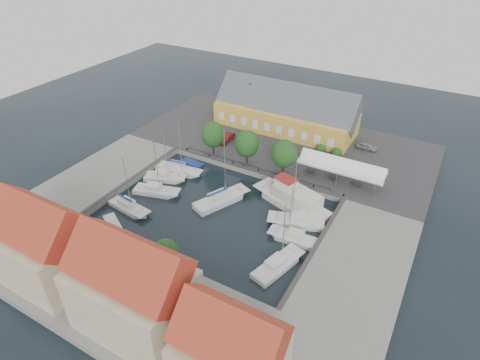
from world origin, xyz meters
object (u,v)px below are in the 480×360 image
at_px(warehouse, 283,112).
at_px(west_boat_b, 164,178).
at_px(car_silver, 367,147).
at_px(west_boat_c, 156,192).
at_px(trawler, 293,200).
at_px(launch_nw, 192,164).
at_px(center_sailboat, 221,200).
at_px(launch_sw, 113,224).
at_px(west_boat_a, 178,170).
at_px(west_boat_d, 129,208).
at_px(east_boat_c, 277,266).
at_px(tent_canopy, 341,167).
at_px(east_boat_a, 297,222).
at_px(east_boat_b, 293,239).
at_px(car_red, 227,138).

distance_m(warehouse, west_boat_b, 28.65).
xyz_separation_m(car_silver, west_boat_c, (-26.25, -29.43, -1.39)).
bearing_deg(west_boat_b, car_silver, 42.81).
bearing_deg(trawler, launch_nw, 173.54).
relative_size(center_sailboat, launch_sw, 2.85).
distance_m(west_boat_a, west_boat_c, 7.08).
distance_m(west_boat_b, launch_sw, 13.20).
relative_size(car_silver, west_boat_d, 0.37).
bearing_deg(east_boat_c, tent_canopy, 87.58).
bearing_deg(east_boat_a, east_boat_b, -76.14).
height_order(trawler, east_boat_c, east_boat_c).
distance_m(car_red, launch_sw, 28.67).
height_order(east_boat_c, west_boat_a, west_boat_a).
relative_size(tent_canopy, launch_sw, 3.09).
relative_size(west_boat_d, launch_sw, 2.25).
relative_size(east_boat_a, west_boat_b, 1.19).
height_order(warehouse, east_boat_c, warehouse).
distance_m(center_sailboat, west_boat_a, 11.98).
xyz_separation_m(center_sailboat, launch_sw, (-10.92, -12.34, -0.27)).
height_order(center_sailboat, east_boat_c, center_sailboat).
bearing_deg(car_red, east_boat_b, -41.12).
relative_size(tent_canopy, center_sailboat, 1.08).
distance_m(east_boat_c, west_boat_d, 24.98).
bearing_deg(launch_sw, east_boat_a, 29.95).
xyz_separation_m(car_silver, car_red, (-24.43, -10.19, 0.08)).
distance_m(warehouse, east_boat_c, 39.22).
bearing_deg(car_red, launch_nw, -103.00).
height_order(west_boat_d, launch_nw, west_boat_d).
distance_m(launch_sw, launch_nw, 19.49).
relative_size(car_red, west_boat_b, 0.44).
bearing_deg(east_boat_b, tent_canopy, 85.66).
height_order(tent_canopy, east_boat_c, east_boat_c).
bearing_deg(east_boat_a, west_boat_b, -179.22).
distance_m(east_boat_b, launch_sw, 26.26).
xyz_separation_m(east_boat_b, launch_nw, (-24.04, 9.63, -0.17)).
xyz_separation_m(tent_canopy, center_sailboat, (-14.63, -13.54, -3.32)).
bearing_deg(trawler, west_boat_c, -159.35).
xyz_separation_m(warehouse, trawler, (12.22, -22.62, -3.41)).
relative_size(east_boat_b, east_boat_c, 0.92).
height_order(west_boat_a, west_boat_b, west_boat_a).
xyz_separation_m(east_boat_b, east_boat_c, (0.29, -5.83, -0.00)).
distance_m(west_boat_a, launch_sw, 16.34).
height_order(center_sailboat, east_boat_a, center_sailboat).
distance_m(east_boat_a, west_boat_b, 24.36).
bearing_deg(west_boat_d, east_boat_b, 13.70).
bearing_deg(launch_nw, center_sailboat, -33.92).
bearing_deg(tent_canopy, launch_sw, -134.63).
xyz_separation_m(east_boat_a, launch_sw, (-23.44, -13.50, -0.17)).
bearing_deg(trawler, east_boat_b, -66.49).
distance_m(car_silver, west_boat_c, 39.46).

